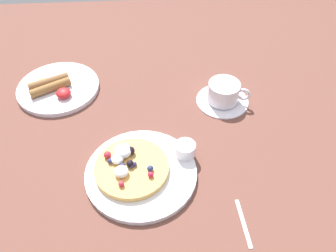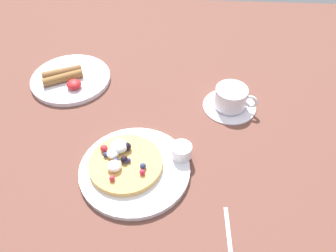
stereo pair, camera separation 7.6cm
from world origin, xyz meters
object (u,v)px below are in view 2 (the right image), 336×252
at_px(syrup_ramekin, 181,151).
at_px(breakfast_plate, 71,79).
at_px(coffee_cup, 231,97).
at_px(pancake_plate, 135,170).
at_px(coffee_saucer, 229,106).

bearing_deg(syrup_ramekin, breakfast_plate, 140.90).
bearing_deg(syrup_ramekin, coffee_cup, 56.60).
bearing_deg(breakfast_plate, syrup_ramekin, -39.10).
relative_size(pancake_plate, breakfast_plate, 1.10).
bearing_deg(coffee_saucer, syrup_ramekin, -123.03).
xyz_separation_m(syrup_ramekin, coffee_saucer, (0.12, 0.18, -0.03)).
height_order(syrup_ramekin, breakfast_plate, syrup_ramekin).
height_order(breakfast_plate, coffee_saucer, breakfast_plate).
bearing_deg(coffee_saucer, breakfast_plate, 169.86).
relative_size(coffee_saucer, coffee_cup, 1.27).
distance_m(pancake_plate, breakfast_plate, 0.38).
height_order(breakfast_plate, coffee_cup, coffee_cup).
xyz_separation_m(breakfast_plate, coffee_cup, (0.44, -0.08, 0.03)).
distance_m(syrup_ramekin, coffee_saucer, 0.22).
distance_m(coffee_saucer, coffee_cup, 0.03).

